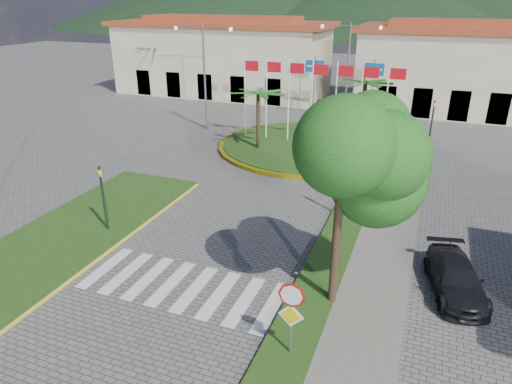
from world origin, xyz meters
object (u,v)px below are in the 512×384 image
(stop_sign, at_px, (291,308))
(deciduous_tree, at_px, (342,165))
(car_dark_b, at_px, (367,103))
(car_dark_a, at_px, (337,104))
(roundabout_island, at_px, (308,145))
(white_van, at_px, (284,95))
(car_side_right, at_px, (456,278))

(stop_sign, distance_m, deciduous_tree, 4.59)
(car_dark_b, bearing_deg, stop_sign, -156.66)
(car_dark_a, distance_m, car_dark_b, 3.28)
(roundabout_island, xyz_separation_m, white_van, (-6.32, 14.04, 0.47))
(roundabout_island, bearing_deg, car_dark_b, 81.98)
(roundabout_island, height_order, deciduous_tree, deciduous_tree)
(roundabout_island, distance_m, car_dark_b, 14.31)
(roundabout_island, relative_size, stop_sign, 4.79)
(roundabout_island, height_order, car_dark_a, roundabout_island)
(deciduous_tree, relative_size, car_dark_b, 2.14)
(white_van, xyz_separation_m, car_side_right, (15.82, -28.74, -0.05))
(deciduous_tree, relative_size, car_side_right, 1.67)
(deciduous_tree, bearing_deg, roundabout_island, 107.91)
(car_dark_b, bearing_deg, car_side_right, -146.93)
(car_dark_a, bearing_deg, roundabout_island, 175.65)
(stop_sign, distance_m, car_dark_a, 32.52)
(deciduous_tree, bearing_deg, white_van, 110.84)
(roundabout_island, xyz_separation_m, deciduous_tree, (5.50, -17.00, 5.00))
(stop_sign, height_order, car_side_right, stop_sign)
(car_dark_a, xyz_separation_m, car_side_right, (9.98, -26.71, -0.04))
(roundabout_island, bearing_deg, car_side_right, -57.11)
(car_side_right, bearing_deg, stop_sign, -143.59)
(car_side_right, bearing_deg, deciduous_tree, -162.90)
(deciduous_tree, distance_m, car_dark_b, 31.70)
(car_dark_b, bearing_deg, car_dark_a, 149.50)
(roundabout_island, distance_m, deciduous_tree, 18.55)
(stop_sign, bearing_deg, roundabout_island, 103.73)
(roundabout_island, bearing_deg, deciduous_tree, -72.09)
(roundabout_island, distance_m, car_side_right, 17.50)
(stop_sign, height_order, car_dark_a, stop_sign)
(stop_sign, xyz_separation_m, white_van, (-11.22, 34.08, -1.15))
(car_dark_a, relative_size, car_side_right, 0.91)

